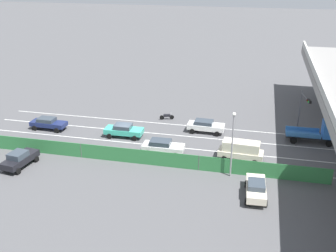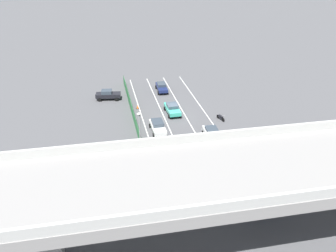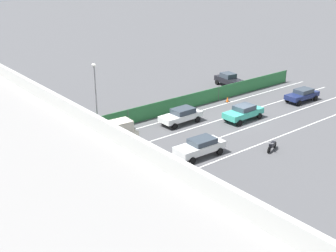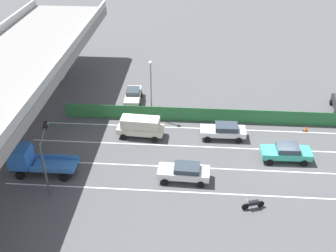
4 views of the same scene
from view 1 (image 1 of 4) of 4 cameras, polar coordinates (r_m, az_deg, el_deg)
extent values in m
plane|color=#4C4C4F|center=(50.12, -5.86, -1.46)|extent=(300.00, 300.00, 0.00)
cube|color=silver|center=(53.73, -0.59, 0.35)|extent=(0.14, 43.00, 0.01)
cube|color=silver|center=(50.67, -1.49, -1.06)|extent=(0.14, 43.00, 0.01)
cube|color=silver|center=(47.67, -2.51, -2.66)|extent=(0.14, 43.00, 0.01)
cube|color=silver|center=(44.72, -3.67, -4.46)|extent=(0.14, 43.00, 0.01)
cube|color=#B2B2AD|center=(45.56, 20.92, 4.86)|extent=(51.05, 0.30, 0.90)
cube|color=#2D753D|center=(43.13, -4.23, -4.31)|extent=(0.06, 39.00, 1.66)
cylinder|color=#4C514C|center=(45.33, -12.13, -3.40)|extent=(0.10, 0.10, 1.66)
cylinder|color=#4C514C|center=(41.83, 4.35, -5.21)|extent=(0.10, 0.10, 1.66)
cylinder|color=#4C514C|center=(42.22, 22.18, -6.68)|extent=(0.10, 0.10, 1.66)
cube|color=teal|center=(49.75, -6.21, -0.68)|extent=(1.95, 4.71, 0.61)
cube|color=#333D47|center=(49.56, -6.35, -0.07)|extent=(1.66, 2.09, 0.52)
cylinder|color=black|center=(50.31, -4.16, -0.91)|extent=(0.24, 0.65, 0.64)
cylinder|color=black|center=(48.70, -4.73, -1.74)|extent=(0.24, 0.65, 0.64)
cylinder|color=black|center=(51.21, -7.58, -0.62)|extent=(0.24, 0.65, 0.64)
cylinder|color=black|center=(49.63, -8.25, -1.43)|extent=(0.24, 0.65, 0.64)
cube|color=silver|center=(50.95, 5.35, -0.06)|extent=(1.95, 4.62, 0.63)
cube|color=#333D47|center=(50.79, 5.07, 0.54)|extent=(1.65, 2.29, 0.45)
cylinder|color=black|center=(51.74, 7.20, -0.35)|extent=(0.24, 0.65, 0.64)
cylinder|color=black|center=(50.11, 6.90, -1.11)|extent=(0.24, 0.65, 0.64)
cylinder|color=black|center=(52.19, 3.83, -0.01)|extent=(0.24, 0.65, 0.64)
cylinder|color=black|center=(50.58, 3.43, -0.75)|extent=(0.24, 0.65, 0.64)
cube|color=navy|center=(53.89, -16.44, 0.32)|extent=(1.83, 4.63, 0.55)
cube|color=#333D47|center=(53.83, -16.72, 0.85)|extent=(1.56, 2.16, 0.48)
cylinder|color=black|center=(53.97, -14.52, 0.07)|extent=(0.24, 0.65, 0.64)
cylinder|color=black|center=(52.62, -15.39, -0.62)|extent=(0.24, 0.65, 0.64)
cylinder|color=black|center=(55.50, -17.34, 0.37)|extent=(0.24, 0.65, 0.64)
cylinder|color=black|center=(54.18, -18.26, -0.28)|extent=(0.24, 0.65, 0.64)
cube|color=beige|center=(44.52, 10.17, -3.79)|extent=(2.06, 4.87, 0.62)
cube|color=beige|center=(44.16, 10.24, -2.81)|extent=(1.80, 4.00, 1.06)
cylinder|color=black|center=(45.41, 12.30, -4.08)|extent=(0.26, 0.65, 0.64)
cylinder|color=black|center=(43.83, 12.09, -5.07)|extent=(0.26, 0.65, 0.64)
cylinder|color=black|center=(45.68, 8.25, -3.61)|extent=(0.26, 0.65, 0.64)
cylinder|color=black|center=(44.11, 7.89, -4.58)|extent=(0.26, 0.65, 0.64)
cube|color=white|center=(45.29, -0.66, -2.98)|extent=(1.85, 4.66, 0.57)
cube|color=#333D47|center=(45.13, -1.06, -2.32)|extent=(1.60, 2.31, 0.52)
cylinder|color=black|center=(45.98, 1.51, -3.19)|extent=(0.23, 0.64, 0.64)
cylinder|color=black|center=(44.40, 1.07, -4.16)|extent=(0.23, 0.64, 0.64)
cylinder|color=black|center=(46.60, -2.30, -2.83)|extent=(0.23, 0.64, 0.64)
cylinder|color=black|center=(45.05, -2.87, -3.78)|extent=(0.23, 0.64, 0.64)
cube|color=black|center=(51.04, 19.45, -1.35)|extent=(1.61, 5.86, 0.25)
cube|color=blue|center=(50.96, 21.88, -0.44)|extent=(1.99, 1.77, 1.88)
cube|color=#3875BC|center=(50.85, 18.42, -1.09)|extent=(2.00, 3.96, 0.10)
cube|color=#3875BC|center=(51.63, 18.37, -0.42)|extent=(0.10, 3.95, 0.51)
cube|color=#3875BC|center=(49.89, 18.54, -1.24)|extent=(0.10, 3.95, 0.51)
cylinder|color=black|center=(52.37, 21.46, -1.43)|extent=(0.26, 0.80, 0.80)
cylinder|color=black|center=(50.57, 21.74, -2.31)|extent=(0.26, 0.80, 0.80)
cylinder|color=black|center=(51.85, 17.13, -1.07)|extent=(0.26, 0.80, 0.80)
cylinder|color=black|center=(50.03, 17.26, -1.96)|extent=(0.26, 0.80, 0.80)
cylinder|color=black|center=(55.06, 0.53, 1.24)|extent=(0.27, 0.60, 0.60)
cylinder|color=black|center=(54.97, -0.87, 1.20)|extent=(0.27, 0.60, 0.60)
cube|color=black|center=(54.91, -0.17, 1.49)|extent=(0.54, 0.96, 0.36)
cylinder|color=#B2B2B2|center=(54.84, 0.42, 1.84)|extent=(0.58, 0.21, 0.03)
cube|color=black|center=(45.19, -20.07, -4.44)|extent=(4.48, 2.29, 0.67)
cube|color=#333D47|center=(44.76, -20.37, -3.84)|extent=(1.98, 1.75, 0.60)
cylinder|color=black|center=(46.90, -19.69, -4.06)|extent=(0.66, 0.30, 0.64)
cylinder|color=black|center=(45.86, -18.01, -4.44)|extent=(0.66, 0.30, 0.64)
cylinder|color=black|center=(45.00, -22.01, -5.56)|extent=(0.66, 0.30, 0.64)
cylinder|color=black|center=(43.92, -20.31, -6.00)|extent=(0.66, 0.30, 0.64)
cube|color=beige|center=(38.21, 12.27, -8.61)|extent=(4.58, 1.97, 0.68)
cube|color=#333D47|center=(37.71, 12.35, -8.06)|extent=(1.97, 1.62, 0.46)
cylinder|color=black|center=(39.73, 10.90, -8.03)|extent=(0.65, 0.25, 0.64)
cylinder|color=black|center=(39.84, 13.41, -8.17)|extent=(0.65, 0.25, 0.64)
cylinder|color=black|center=(37.12, 10.92, -10.39)|extent=(0.65, 0.25, 0.64)
cylinder|color=black|center=(37.23, 13.62, -10.54)|extent=(0.65, 0.25, 0.64)
cylinder|color=#47474C|center=(52.92, 17.99, 1.98)|extent=(0.18, 0.18, 5.39)
cylinder|color=#47474C|center=(50.60, 18.82, 3.84)|extent=(3.43, 0.80, 0.12)
cube|color=black|center=(49.34, 19.25, 3.32)|extent=(1.00, 0.46, 0.32)
sphere|color=#390706|center=(49.56, 18.98, 3.44)|extent=(0.20, 0.20, 0.20)
sphere|color=#3B2806|center=(49.29, 19.07, 3.32)|extent=(0.20, 0.20, 0.20)
sphere|color=green|center=(49.02, 19.17, 3.21)|extent=(0.20, 0.20, 0.20)
cylinder|color=gray|center=(40.07, 8.99, -2.90)|extent=(0.16, 0.16, 6.48)
ellipsoid|color=silver|center=(38.75, 9.29, 1.68)|extent=(0.60, 0.36, 0.28)
cone|color=orange|center=(46.63, -11.91, -3.31)|extent=(0.36, 0.36, 0.66)
cube|color=black|center=(46.77, -11.88, -3.65)|extent=(0.47, 0.47, 0.03)
camera|label=2|loc=(48.26, 64.64, 14.92)|focal=38.33mm
camera|label=3|loc=(73.46, 27.84, 16.74)|focal=45.92mm
camera|label=4|loc=(74.05, 8.77, 24.19)|focal=41.79mm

